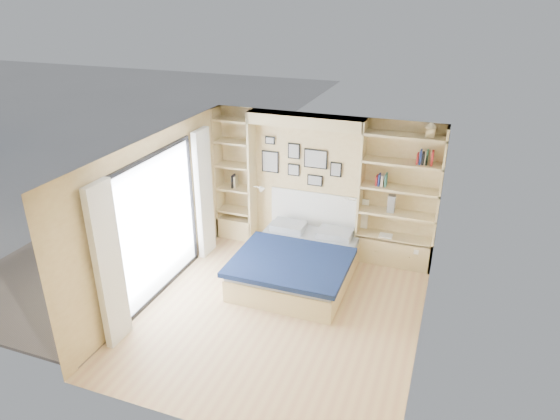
% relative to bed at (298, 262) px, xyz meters
% --- Properties ---
extents(ground, '(4.50, 4.50, 0.00)m').
position_rel_bed_xyz_m(ground, '(0.07, -1.05, -0.28)').
color(ground, tan).
rests_on(ground, ground).
extents(room_shell, '(4.50, 4.50, 4.50)m').
position_rel_bed_xyz_m(room_shell, '(-0.32, 0.47, 0.79)').
color(room_shell, '#D7BD82').
rests_on(room_shell, ground).
extents(bed, '(1.81, 2.32, 1.07)m').
position_rel_bed_xyz_m(bed, '(0.00, 0.00, 0.00)').
color(bed, beige).
rests_on(bed, ground).
extents(photo_gallery, '(1.48, 0.02, 0.82)m').
position_rel_bed_xyz_m(photo_gallery, '(-0.39, 1.18, 1.32)').
color(photo_gallery, black).
rests_on(photo_gallery, ground).
extents(reading_lamps, '(1.92, 0.12, 0.15)m').
position_rel_bed_xyz_m(reading_lamps, '(-0.23, 0.95, 0.82)').
color(reading_lamps, silver).
rests_on(reading_lamps, ground).
extents(shelf_decor, '(3.51, 0.23, 2.03)m').
position_rel_bed_xyz_m(shelf_decor, '(1.22, 1.02, 1.43)').
color(shelf_decor, '#A51E1E').
rests_on(shelf_decor, ground).
extents(deck, '(3.20, 4.00, 0.05)m').
position_rel_bed_xyz_m(deck, '(-3.53, -1.05, -0.28)').
color(deck, '#6D5E51').
rests_on(deck, ground).
extents(deck_chair, '(0.70, 0.93, 0.83)m').
position_rel_bed_xyz_m(deck_chair, '(-3.65, -0.37, 0.12)').
color(deck_chair, tan).
rests_on(deck_chair, ground).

